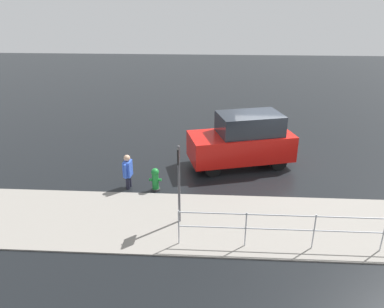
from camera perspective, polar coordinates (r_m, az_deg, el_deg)
ground_plane at (r=14.94m, az=11.27°, el=-1.64°), size 60.00×60.00×0.00m
kerb_strip at (r=11.29m, az=13.90°, el=-10.42°), size 24.00×3.20×0.04m
moving_hatchback at (r=14.41m, az=7.79°, el=2.09°), size 4.21×2.69×2.06m
fire_hydrant at (r=12.70m, az=-5.61°, el=-3.87°), size 0.42×0.31×0.80m
pedestrian at (r=12.85m, az=-9.76°, el=-2.37°), size 0.28×0.57×1.22m
metal_railing at (r=10.41m, az=22.88°, el=-10.22°), size 8.71×0.04×1.05m
sign_post at (r=10.34m, az=-2.01°, el=-3.01°), size 0.07×0.44×2.40m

